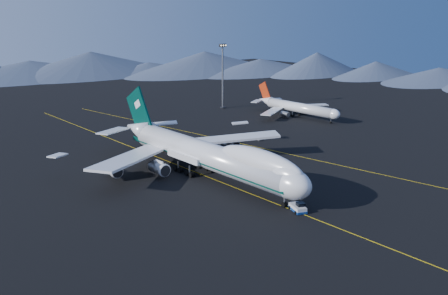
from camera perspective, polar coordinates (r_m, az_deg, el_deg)
ground at (r=125.15m, az=-1.94°, el=-3.35°), size 500.00×500.00×0.00m
taxiway_line_main at (r=125.15m, az=-1.94°, el=-3.35°), size 0.25×220.00×0.01m
taxiway_line_side at (r=151.35m, az=4.72°, el=-0.16°), size 28.08×198.09×0.01m
mountain_ridge at (r=226.14m, az=22.12°, el=5.36°), size 374.91×567.11×12.00m
boeing_747 at (r=123.49m, az=-1.98°, el=-0.79°), size 59.62×72.43×19.37m
pushback_tug at (r=104.65m, az=8.42°, el=-6.89°), size 3.80×5.03×1.96m
second_jet at (r=200.94m, az=8.32°, el=4.56°), size 37.88×42.80×12.18m
service_van at (r=162.46m, az=3.64°, el=1.15°), size 4.17×5.35×1.35m
floodlight_mast at (r=215.95m, az=-0.15°, el=8.17°), size 3.40×2.55×27.49m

